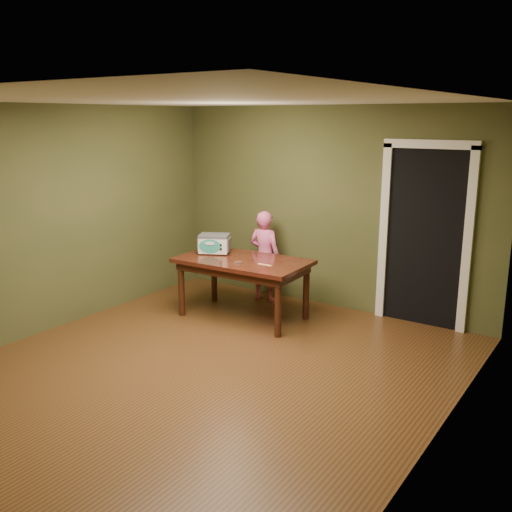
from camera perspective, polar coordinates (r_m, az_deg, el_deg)
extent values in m
plane|color=brown|center=(5.81, -4.82, -11.23)|extent=(5.00, 5.00, 0.00)
cube|color=#4D4E29|center=(7.47, 7.14, 4.77)|extent=(4.50, 0.02, 2.60)
cube|color=#4D4E29|center=(7.02, -19.53, 3.51)|extent=(0.02, 5.00, 2.60)
cube|color=#4D4E29|center=(4.38, 18.45, -2.22)|extent=(0.02, 5.00, 2.60)
cube|color=white|center=(5.28, -5.40, 15.31)|extent=(4.50, 5.00, 0.02)
cube|color=black|center=(7.31, 17.27, 2.07)|extent=(0.90, 0.60, 2.10)
cube|color=black|center=(7.01, 16.50, 1.65)|extent=(0.90, 0.02, 2.10)
cube|color=white|center=(7.16, 12.67, 2.13)|extent=(0.10, 0.06, 2.20)
cube|color=white|center=(6.87, 20.42, 1.11)|extent=(0.10, 0.06, 2.20)
cube|color=white|center=(6.87, 17.09, 10.64)|extent=(1.10, 0.06, 0.10)
cube|color=#360E0C|center=(7.00, -1.31, -0.52)|extent=(1.64, 0.96, 0.05)
cube|color=#34170D|center=(7.02, -1.31, -1.11)|extent=(1.51, 0.84, 0.10)
cylinder|color=#34170D|center=(7.23, -7.47, -3.26)|extent=(0.08, 0.08, 0.70)
cylinder|color=#34170D|center=(7.77, -4.21, -1.99)|extent=(0.08, 0.08, 0.70)
cylinder|color=#34170D|center=(6.48, 2.22, -5.19)|extent=(0.08, 0.08, 0.70)
cylinder|color=#34170D|center=(7.06, 5.04, -3.61)|extent=(0.08, 0.08, 0.70)
cylinder|color=#4C4F54|center=(7.27, -5.49, 0.21)|extent=(0.03, 0.03, 0.02)
cylinder|color=#4C4F54|center=(7.45, -5.15, 0.56)|extent=(0.03, 0.03, 0.02)
cylinder|color=#4C4F54|center=(7.20, -3.14, 0.13)|extent=(0.03, 0.03, 0.02)
cylinder|color=#4C4F54|center=(7.39, -2.85, 0.49)|extent=(0.03, 0.03, 0.02)
cube|color=white|center=(7.30, -4.17, 1.20)|extent=(0.44, 0.40, 0.21)
cube|color=#4C4F54|center=(7.28, -4.19, 2.05)|extent=(0.45, 0.41, 0.03)
cube|color=#4C4F54|center=(7.34, -5.64, 1.24)|extent=(0.12, 0.22, 0.16)
cube|color=#4C4F54|center=(7.27, -2.70, 1.16)|extent=(0.12, 0.22, 0.16)
ellipsoid|color=teal|center=(7.18, -4.64, 0.98)|extent=(0.25, 0.13, 0.17)
cylinder|color=black|center=(7.15, -3.54, 1.12)|extent=(0.03, 0.02, 0.03)
cylinder|color=black|center=(7.16, -3.53, 0.71)|extent=(0.02, 0.02, 0.02)
cylinder|color=silver|center=(6.80, -1.76, -0.65)|extent=(0.10, 0.10, 0.02)
cylinder|color=#4A2818|center=(6.80, -1.76, -0.60)|extent=(0.09, 0.09, 0.01)
cube|color=#FFEC6E|center=(6.72, 0.89, -0.88)|extent=(0.18, 0.03, 0.01)
imported|color=pink|center=(7.70, 0.87, -0.01)|extent=(0.47, 0.32, 1.24)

